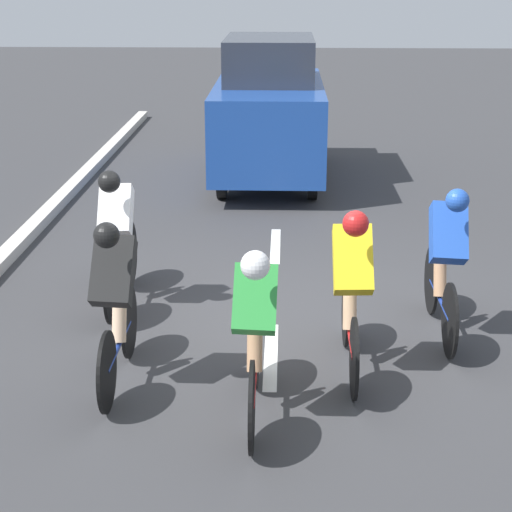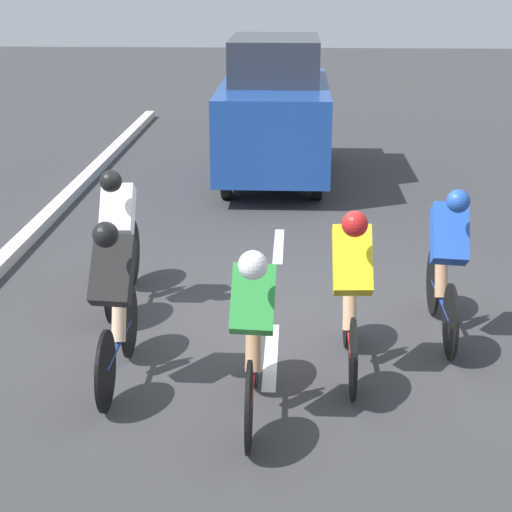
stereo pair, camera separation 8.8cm
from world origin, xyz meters
The scene contains 9 objects.
ground_plane centered at (0.00, 0.00, 0.00)m, with size 60.00×60.00×0.00m, color #38383A.
lane_stripe_mid centered at (0.00, 0.73, 0.00)m, with size 0.12×1.40×0.01m, color white.
lane_stripe_far centered at (0.00, -2.47, 0.00)m, with size 0.12×1.40×0.01m, color white.
cyclist_white centered at (1.57, -0.45, 0.76)m, with size 0.33×1.76×1.48m.
cyclist_blue centered at (-1.60, 0.22, 0.78)m, with size 0.34×1.72×1.50m.
cyclist_yellow centered at (-0.68, 1.03, 0.79)m, with size 0.33×1.71×1.52m.
cyclist_green centered at (0.10, 1.87, 0.76)m, with size 0.34×1.71×1.46m.
cyclist_black centered at (1.26, 1.33, 0.78)m, with size 0.34×1.65×1.49m.
support_car centered at (0.16, -6.07, 1.12)m, with size 1.70×4.04×2.27m.
Camera 1 is at (-0.11, 7.74, 3.33)m, focal length 60.00 mm.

